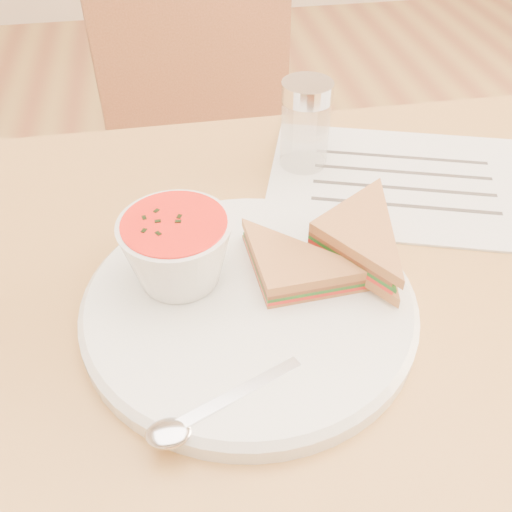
{
  "coord_description": "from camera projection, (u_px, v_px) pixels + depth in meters",
  "views": [
    {
      "loc": [
        -0.15,
        -0.38,
        1.15
      ],
      "look_at": [
        -0.08,
        0.0,
        0.8
      ],
      "focal_mm": 40.0,
      "sensor_mm": 36.0,
      "label": 1
    }
  ],
  "objects": [
    {
      "name": "condiment_shaker",
      "position": [
        305.0,
        126.0,
        0.69
      ],
      "size": [
        0.07,
        0.07,
        0.11
      ],
      "primitive_type": null,
      "rotation": [
        0.0,
        0.0,
        -0.21
      ],
      "color": "silver",
      "rests_on": "dining_table"
    },
    {
      "name": "dining_table",
      "position": [
        313.0,
        472.0,
        0.81
      ],
      "size": [
        1.0,
        0.7,
        0.75
      ],
      "primitive_type": null,
      "color": "#915A2D",
      "rests_on": "floor"
    },
    {
      "name": "sandwich_half_a",
      "position": [
        267.0,
        302.0,
        0.5
      ],
      "size": [
        0.11,
        0.11,
        0.03
      ],
      "primitive_type": null,
      "rotation": [
        0.0,
        0.0,
        0.06
      ],
      "color": "#C08543",
      "rests_on": "plate"
    },
    {
      "name": "soup_bowl",
      "position": [
        178.0,
        254.0,
        0.52
      ],
      "size": [
        0.11,
        0.11,
        0.07
      ],
      "primitive_type": null,
      "rotation": [
        0.0,
        0.0,
        -0.11
      ],
      "color": "white",
      "rests_on": "plate"
    },
    {
      "name": "plate",
      "position": [
        249.0,
        305.0,
        0.53
      ],
      "size": [
        0.38,
        0.38,
        0.02
      ],
      "primitive_type": null,
      "rotation": [
        0.0,
        0.0,
        0.28
      ],
      "color": "white",
      "rests_on": "dining_table"
    },
    {
      "name": "spoon",
      "position": [
        228.0,
        400.0,
        0.44
      ],
      "size": [
        0.17,
        0.1,
        0.01
      ],
      "primitive_type": null,
      "rotation": [
        0.0,
        0.0,
        0.41
      ],
      "color": "silver",
      "rests_on": "plate"
    },
    {
      "name": "sandwich_half_b",
      "position": [
        308.0,
        236.0,
        0.55
      ],
      "size": [
        0.15,
        0.15,
        0.03
      ],
      "primitive_type": null,
      "rotation": [
        0.0,
        0.0,
        -0.99
      ],
      "color": "#C08543",
      "rests_on": "plate"
    },
    {
      "name": "paper_menu",
      "position": [
        403.0,
        181.0,
        0.69
      ],
      "size": [
        0.38,
        0.32,
        0.0
      ],
      "primitive_type": null,
      "rotation": [
        0.0,
        0.0,
        -0.32
      ],
      "color": "white",
      "rests_on": "dining_table"
    },
    {
      "name": "chair_far",
      "position": [
        228.0,
        170.0,
        1.2
      ],
      "size": [
        0.5,
        0.5,
        0.96
      ],
      "primitive_type": null,
      "rotation": [
        0.0,
        0.0,
        3.34
      ],
      "color": "brown",
      "rests_on": "floor"
    }
  ]
}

